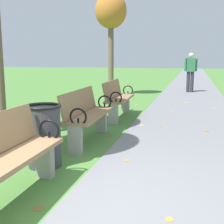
{
  "coord_description": "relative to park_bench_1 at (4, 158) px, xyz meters",
  "views": [
    {
      "loc": [
        1.23,
        -2.37,
        1.44
      ],
      "look_at": [
        -0.05,
        2.39,
        0.55
      ],
      "focal_mm": 48.25,
      "sensor_mm": 36.0,
      "label": 1
    }
  ],
  "objects": [
    {
      "name": "scattered_leaves",
      "position": [
        0.51,
        3.72,
        -0.47
      ],
      "size": [
        4.45,
        9.4,
        0.02
      ],
      "color": "#BC842D",
      "rests_on": "ground"
    },
    {
      "name": "ground_plane",
      "position": [
        0.5,
        -0.04,
        -0.49
      ],
      "size": [
        80.0,
        80.0,
        0.0
      ],
      "primitive_type": "plane",
      "color": "#4C7F38"
    },
    {
      "name": "tree_3",
      "position": [
        -1.3,
        8.72,
        2.54
      ],
      "size": [
        1.17,
        1.17,
        3.78
      ],
      "color": "brown",
      "rests_on": "ground"
    },
    {
      "name": "park_bench_3",
      "position": [
        0.0,
        4.58,
        0.0
      ],
      "size": [
        0.53,
        1.62,
        0.9
      ],
      "color": "#93704C",
      "rests_on": "ground"
    },
    {
      "name": "park_bench_1",
      "position": [
        0.0,
        0.0,
        0.0
      ],
      "size": [
        0.49,
        1.61,
        0.9
      ],
      "color": "#93704C",
      "rests_on": "ground"
    },
    {
      "name": "park_bench_2",
      "position": [
        0.0,
        2.38,
        0.0
      ],
      "size": [
        0.52,
        1.61,
        0.9
      ],
      "color": "#93704C",
      "rests_on": "ground"
    },
    {
      "name": "paved_walkway",
      "position": [
        1.68,
        17.96,
        -0.48
      ],
      "size": [
        2.35,
        44.0,
        0.02
      ],
      "primitive_type": "cube",
      "color": "slate",
      "rests_on": "ground"
    },
    {
      "name": "pedestrian_walking",
      "position": [
        1.62,
        10.56,
        0.44
      ],
      "size": [
        0.52,
        0.28,
        1.62
      ],
      "color": "#2D2D38",
      "rests_on": "paved_walkway"
    },
    {
      "name": "trash_bin",
      "position": [
        -0.15,
        1.1,
        -0.06
      ],
      "size": [
        0.48,
        0.48,
        0.84
      ],
      "color": "#38383D",
      "rests_on": "ground"
    }
  ]
}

